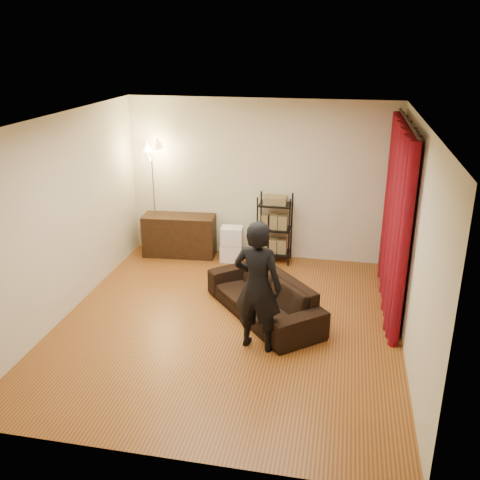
% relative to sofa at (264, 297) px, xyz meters
% --- Properties ---
extents(floor, '(5.00, 5.00, 0.00)m').
position_rel_sofa_xyz_m(floor, '(-0.42, -0.33, -0.29)').
color(floor, brown).
rests_on(floor, ground).
extents(ceiling, '(5.00, 5.00, 0.00)m').
position_rel_sofa_xyz_m(ceiling, '(-0.42, -0.33, 2.41)').
color(ceiling, white).
rests_on(ceiling, ground).
extents(wall_back, '(5.00, 0.00, 5.00)m').
position_rel_sofa_xyz_m(wall_back, '(-0.42, 2.17, 1.06)').
color(wall_back, beige).
rests_on(wall_back, ground).
extents(wall_front, '(5.00, 0.00, 5.00)m').
position_rel_sofa_xyz_m(wall_front, '(-0.42, -2.83, 1.06)').
color(wall_front, beige).
rests_on(wall_front, ground).
extents(wall_left, '(0.00, 5.00, 5.00)m').
position_rel_sofa_xyz_m(wall_left, '(-2.67, -0.33, 1.06)').
color(wall_left, beige).
rests_on(wall_left, ground).
extents(wall_right, '(0.00, 5.00, 5.00)m').
position_rel_sofa_xyz_m(wall_right, '(1.83, -0.33, 1.06)').
color(wall_right, beige).
rests_on(wall_right, ground).
extents(curtain_rod, '(0.04, 2.65, 0.04)m').
position_rel_sofa_xyz_m(curtain_rod, '(1.73, 0.79, 2.29)').
color(curtain_rod, black).
rests_on(curtain_rod, wall_right).
extents(curtain, '(0.22, 2.65, 2.55)m').
position_rel_sofa_xyz_m(curtain, '(1.71, 0.79, 0.99)').
color(curtain, '#6D040C').
rests_on(curtain, ground).
extents(sofa, '(1.85, 1.99, 0.57)m').
position_rel_sofa_xyz_m(sofa, '(0.00, 0.00, 0.00)').
color(sofa, black).
rests_on(sofa, ground).
extents(person, '(0.67, 0.51, 1.65)m').
position_rel_sofa_xyz_m(person, '(0.04, -0.80, 0.54)').
color(person, black).
rests_on(person, ground).
extents(media_cabinet, '(1.27, 0.56, 0.72)m').
position_rel_sofa_xyz_m(media_cabinet, '(-1.79, 1.89, 0.07)').
color(media_cabinet, black).
rests_on(media_cabinet, ground).
extents(storage_boxes, '(0.38, 0.31, 0.61)m').
position_rel_sofa_xyz_m(storage_boxes, '(-0.84, 1.80, 0.02)').
color(storage_boxes, silver).
rests_on(storage_boxes, ground).
extents(wire_shelf, '(0.59, 0.46, 1.17)m').
position_rel_sofa_xyz_m(wire_shelf, '(-0.13, 1.94, 0.30)').
color(wire_shelf, black).
rests_on(wire_shelf, ground).
extents(floor_lamp, '(0.40, 0.40, 1.98)m').
position_rel_sofa_xyz_m(floor_lamp, '(-2.21, 1.88, 0.70)').
color(floor_lamp, silver).
rests_on(floor_lamp, ground).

